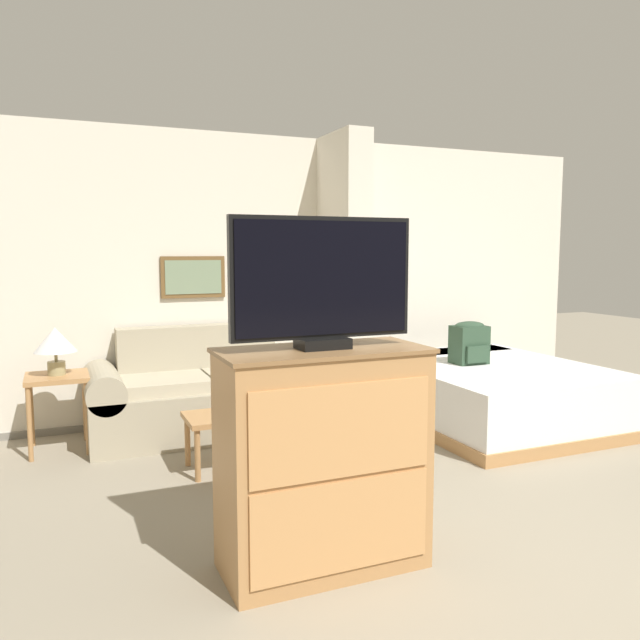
# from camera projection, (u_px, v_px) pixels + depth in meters

# --- Properties ---
(ground_plane) EXTENTS (20.00, 20.00, 0.00)m
(ground_plane) POSITION_uv_depth(u_px,v_px,m) (632.00, 607.00, 2.71)
(ground_plane) COLOR gray
(wall_back) EXTENTS (6.26, 0.16, 2.60)m
(wall_back) POSITION_uv_depth(u_px,v_px,m) (306.00, 276.00, 6.06)
(wall_back) COLOR silver
(wall_back) RESTS_ON ground_plane
(wall_partition_pillar) EXTENTS (0.24, 0.71, 2.60)m
(wall_partition_pillar) POSITION_uv_depth(u_px,v_px,m) (343.00, 277.00, 5.77)
(wall_partition_pillar) COLOR silver
(wall_partition_pillar) RESTS_ON ground_plane
(couch) EXTENTS (1.95, 0.84, 0.89)m
(couch) POSITION_uv_depth(u_px,v_px,m) (206.00, 395.00, 5.30)
(couch) COLOR tan
(couch) RESTS_ON ground_plane
(coffee_table) EXTENTS (0.58, 0.42, 0.40)m
(coffee_table) POSITION_uv_depth(u_px,v_px,m) (227.00, 422.00, 4.40)
(coffee_table) COLOR #B27F4C
(coffee_table) RESTS_ON ground_plane
(side_table) EXTENTS (0.46, 0.46, 0.60)m
(side_table) POSITION_uv_depth(u_px,v_px,m) (57.00, 388.00, 4.79)
(side_table) COLOR #B27F4C
(side_table) RESTS_ON ground_plane
(table_lamp) EXTENTS (0.32, 0.32, 0.37)m
(table_lamp) POSITION_uv_depth(u_px,v_px,m) (55.00, 342.00, 4.75)
(table_lamp) COLOR tan
(table_lamp) RESTS_ON side_table
(tv_dresser) EXTENTS (1.00, 0.47, 1.08)m
(tv_dresser) POSITION_uv_depth(u_px,v_px,m) (323.00, 459.00, 3.01)
(tv_dresser) COLOR #B27F4C
(tv_dresser) RESTS_ON ground_plane
(tv) EXTENTS (0.90, 0.16, 0.62)m
(tv) POSITION_uv_depth(u_px,v_px,m) (323.00, 283.00, 2.91)
(tv) COLOR black
(tv) RESTS_ON tv_dresser
(bed) EXTENTS (1.68, 2.05, 0.52)m
(bed) POSITION_uv_depth(u_px,v_px,m) (489.00, 392.00, 5.67)
(bed) COLOR #B27F4C
(bed) RESTS_ON ground_plane
(backpack) EXTENTS (0.30, 0.25, 0.38)m
(backpack) POSITION_uv_depth(u_px,v_px,m) (469.00, 342.00, 5.64)
(backpack) COLOR #2D4733
(backpack) RESTS_ON bed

